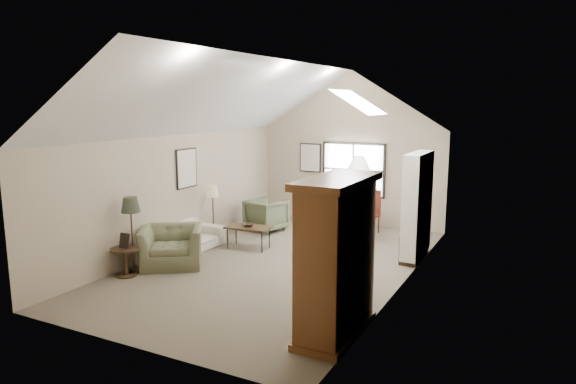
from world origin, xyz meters
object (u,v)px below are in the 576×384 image
at_px(side_chair, 369,212).
at_px(armchair_far, 266,215).
at_px(armoire, 336,258).
at_px(armchair_near, 172,246).
at_px(coffee_table, 249,237).
at_px(sofa, 181,239).
at_px(side_table, 126,262).

bearing_deg(side_chair, armchair_far, -144.19).
bearing_deg(armchair_far, side_chair, -144.52).
height_order(armoire, armchair_near, armoire).
distance_m(armoire, coffee_table, 4.60).
bearing_deg(coffee_table, sofa, -136.91).
distance_m(sofa, armchair_near, 0.80).
bearing_deg(armoire, side_chair, 103.80).
bearing_deg(armoire, armchair_far, 128.79).
bearing_deg(side_table, armchair_far, 81.49).
xyz_separation_m(side_table, side_chair, (3.01, 5.12, 0.27)).
height_order(coffee_table, side_chair, side_chair).
relative_size(armoire, side_chair, 2.06).
bearing_deg(side_table, armoire, -6.20).
relative_size(armoire, armchair_far, 2.52).
xyz_separation_m(armchair_far, side_chair, (2.38, 0.92, 0.14)).
height_order(sofa, side_chair, side_chair).
distance_m(sofa, coffee_table, 1.47).
bearing_deg(coffee_table, side_table, -112.42).
distance_m(armoire, armchair_near, 4.31).
relative_size(coffee_table, side_chair, 0.91).
bearing_deg(side_table, side_chair, 59.56).
distance_m(armchair_near, side_table, 0.96).
xyz_separation_m(armchair_far, side_table, (-0.63, -4.19, -0.13)).
bearing_deg(coffee_table, armchair_far, 105.77).
distance_m(coffee_table, side_table, 2.82).
bearing_deg(side_table, armchair_near, 68.48).
xyz_separation_m(sofa, armchair_near, (0.35, -0.71, 0.07)).
distance_m(armchair_far, side_chair, 2.56).
xyz_separation_m(armchair_near, armchair_far, (0.28, 3.31, 0.01)).
relative_size(sofa, armchair_near, 1.80).
relative_size(armchair_far, side_table, 1.64).
bearing_deg(armchair_near, side_table, -145.91).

